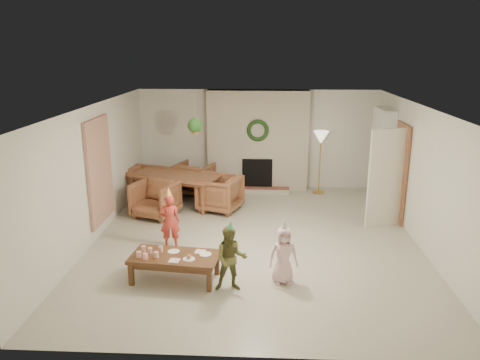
# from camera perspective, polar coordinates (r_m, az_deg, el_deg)

# --- Properties ---
(floor) EXTENTS (7.00, 7.00, 0.00)m
(floor) POSITION_cam_1_polar(r_m,az_deg,el_deg) (8.91, 1.81, -7.24)
(floor) COLOR #B7B29E
(floor) RESTS_ON ground
(ceiling) EXTENTS (7.00, 7.00, 0.00)m
(ceiling) POSITION_cam_1_polar(r_m,az_deg,el_deg) (8.25, 1.97, 8.92)
(ceiling) COLOR white
(ceiling) RESTS_ON wall_back
(wall_back) EXTENTS (7.00, 0.00, 7.00)m
(wall_back) POSITION_cam_1_polar(r_m,az_deg,el_deg) (11.91, 2.19, 5.01)
(wall_back) COLOR silver
(wall_back) RESTS_ON floor
(wall_front) EXTENTS (7.00, 0.00, 7.00)m
(wall_front) POSITION_cam_1_polar(r_m,az_deg,el_deg) (5.21, 1.19, -9.77)
(wall_front) COLOR silver
(wall_front) RESTS_ON floor
(wall_left) EXTENTS (0.00, 7.00, 7.00)m
(wall_left) POSITION_cam_1_polar(r_m,az_deg,el_deg) (9.05, -17.46, 0.75)
(wall_left) COLOR silver
(wall_left) RESTS_ON floor
(wall_right) EXTENTS (0.00, 7.00, 7.00)m
(wall_right) POSITION_cam_1_polar(r_m,az_deg,el_deg) (8.97, 21.43, 0.24)
(wall_right) COLOR silver
(wall_right) RESTS_ON floor
(fireplace_mass) EXTENTS (2.50, 0.40, 2.50)m
(fireplace_mass) POSITION_cam_1_polar(r_m,az_deg,el_deg) (11.71, 2.18, 4.83)
(fireplace_mass) COLOR #581717
(fireplace_mass) RESTS_ON floor
(fireplace_hearth) EXTENTS (1.60, 0.30, 0.12)m
(fireplace_hearth) POSITION_cam_1_polar(r_m,az_deg,el_deg) (11.66, 2.09, -1.25)
(fireplace_hearth) COLOR maroon
(fireplace_hearth) RESTS_ON floor
(fireplace_firebox) EXTENTS (0.75, 0.12, 0.75)m
(fireplace_firebox) POSITION_cam_1_polar(r_m,az_deg,el_deg) (11.72, 2.13, 0.81)
(fireplace_firebox) COLOR black
(fireplace_firebox) RESTS_ON floor
(fireplace_wreath) EXTENTS (0.54, 0.10, 0.54)m
(fireplace_wreath) POSITION_cam_1_polar(r_m,az_deg,el_deg) (11.43, 2.18, 6.08)
(fireplace_wreath) COLOR #163614
(fireplace_wreath) RESTS_ON fireplace_mass
(floor_lamp_base) EXTENTS (0.29, 0.29, 0.03)m
(floor_lamp_base) POSITION_cam_1_polar(r_m,az_deg,el_deg) (11.81, 9.57, -1.48)
(floor_lamp_base) COLOR gold
(floor_lamp_base) RESTS_ON floor
(floor_lamp_post) EXTENTS (0.03, 0.03, 1.40)m
(floor_lamp_post) POSITION_cam_1_polar(r_m,az_deg,el_deg) (11.62, 9.73, 1.87)
(floor_lamp_post) COLOR gold
(floor_lamp_post) RESTS_ON floor
(floor_lamp_shade) EXTENTS (0.37, 0.37, 0.31)m
(floor_lamp_shade) POSITION_cam_1_polar(r_m,az_deg,el_deg) (11.47, 9.89, 5.14)
(floor_lamp_shade) COLOR beige
(floor_lamp_shade) RESTS_ON floor_lamp_post
(bookshelf_carcass) EXTENTS (0.30, 1.00, 2.20)m
(bookshelf_carcass) POSITION_cam_1_polar(r_m,az_deg,el_deg) (11.10, 16.94, 2.72)
(bookshelf_carcass) COLOR white
(bookshelf_carcass) RESTS_ON floor
(bookshelf_shelf_a) EXTENTS (0.30, 0.92, 0.03)m
(bookshelf_shelf_a) POSITION_cam_1_polar(r_m,az_deg,el_deg) (11.25, 16.58, -0.50)
(bookshelf_shelf_a) COLOR white
(bookshelf_shelf_a) RESTS_ON bookshelf_carcass
(bookshelf_shelf_b) EXTENTS (0.30, 0.92, 0.03)m
(bookshelf_shelf_b) POSITION_cam_1_polar(r_m,az_deg,el_deg) (11.15, 16.74, 1.48)
(bookshelf_shelf_b) COLOR white
(bookshelf_shelf_b) RESTS_ON bookshelf_carcass
(bookshelf_shelf_c) EXTENTS (0.30, 0.92, 0.03)m
(bookshelf_shelf_c) POSITION_cam_1_polar(r_m,az_deg,el_deg) (11.06, 16.90, 3.48)
(bookshelf_shelf_c) COLOR white
(bookshelf_shelf_c) RESTS_ON bookshelf_carcass
(bookshelf_shelf_d) EXTENTS (0.30, 0.92, 0.03)m
(bookshelf_shelf_d) POSITION_cam_1_polar(r_m,az_deg,el_deg) (10.99, 17.07, 5.52)
(bookshelf_shelf_d) COLOR white
(bookshelf_shelf_d) RESTS_ON bookshelf_carcass
(books_row_lower) EXTENTS (0.20, 0.40, 0.24)m
(books_row_lower) POSITION_cam_1_polar(r_m,az_deg,el_deg) (11.07, 16.71, -0.02)
(books_row_lower) COLOR #B73921
(books_row_lower) RESTS_ON bookshelf_shelf_a
(books_row_mid) EXTENTS (0.20, 0.44, 0.24)m
(books_row_mid) POSITION_cam_1_polar(r_m,az_deg,el_deg) (11.16, 16.64, 2.24)
(books_row_mid) COLOR #285F93
(books_row_mid) RESTS_ON bookshelf_shelf_b
(books_row_upper) EXTENTS (0.20, 0.36, 0.22)m
(books_row_upper) POSITION_cam_1_polar(r_m,az_deg,el_deg) (10.94, 16.98, 4.04)
(books_row_upper) COLOR #B46E26
(books_row_upper) RESTS_ON bookshelf_shelf_c
(door_frame) EXTENTS (0.05, 0.86, 2.04)m
(door_frame) POSITION_cam_1_polar(r_m,az_deg,el_deg) (10.12, 19.01, 0.83)
(door_frame) COLOR brown
(door_frame) RESTS_ON floor
(door_leaf) EXTENTS (0.77, 0.32, 2.00)m
(door_leaf) POSITION_cam_1_polar(r_m,az_deg,el_deg) (9.67, 17.44, 0.17)
(door_leaf) COLOR beige
(door_leaf) RESTS_ON floor
(curtain_panel) EXTENTS (0.06, 1.20, 2.00)m
(curtain_panel) POSITION_cam_1_polar(r_m,az_deg,el_deg) (9.22, -16.81, 1.08)
(curtain_panel) COLOR #CCAC90
(curtain_panel) RESTS_ON wall_left
(dining_table) EXTENTS (2.27, 1.73, 0.71)m
(dining_table) POSITION_cam_1_polar(r_m,az_deg,el_deg) (10.82, -7.82, -1.16)
(dining_table) COLOR brown
(dining_table) RESTS_ON floor
(dining_chair_near) EXTENTS (1.07, 1.09, 0.78)m
(dining_chair_near) POSITION_cam_1_polar(r_m,az_deg,el_deg) (10.09, -10.34, -2.32)
(dining_chair_near) COLOR brown
(dining_chair_near) RESTS_ON floor
(dining_chair_far) EXTENTS (1.07, 1.09, 0.78)m
(dining_chair_far) POSITION_cam_1_polar(r_m,az_deg,el_deg) (11.54, -5.64, 0.20)
(dining_chair_far) COLOR brown
(dining_chair_far) RESTS_ON floor
(dining_chair_left) EXTENTS (1.09, 1.07, 0.78)m
(dining_chair_left) POSITION_cam_1_polar(r_m,az_deg,el_deg) (11.26, -11.72, -0.46)
(dining_chair_left) COLOR brown
(dining_chair_left) RESTS_ON floor
(dining_chair_right) EXTENTS (1.09, 1.07, 0.78)m
(dining_chair_right) POSITION_cam_1_polar(r_m,az_deg,el_deg) (10.31, -2.51, -1.66)
(dining_chair_right) COLOR brown
(dining_chair_right) RESTS_ON floor
(hanging_plant_cord) EXTENTS (0.01, 0.01, 0.70)m
(hanging_plant_cord) POSITION_cam_1_polar(r_m,az_deg,el_deg) (9.89, -5.53, 7.98)
(hanging_plant_cord) COLOR tan
(hanging_plant_cord) RESTS_ON ceiling
(hanging_plant_pot) EXTENTS (0.16, 0.16, 0.12)m
(hanging_plant_pot) POSITION_cam_1_polar(r_m,az_deg,el_deg) (9.94, -5.48, 5.99)
(hanging_plant_pot) COLOR #93592F
(hanging_plant_pot) RESTS_ON hanging_plant_cord
(hanging_plant_foliage) EXTENTS (0.32, 0.32, 0.32)m
(hanging_plant_foliage) POSITION_cam_1_polar(r_m,az_deg,el_deg) (9.92, -5.50, 6.67)
(hanging_plant_foliage) COLOR #21511B
(hanging_plant_foliage) RESTS_ON hanging_plant_pot
(coffee_table_top) EXTENTS (1.41, 0.82, 0.06)m
(coffee_table_top) POSITION_cam_1_polar(r_m,az_deg,el_deg) (7.37, -8.01, -9.31)
(coffee_table_top) COLOR #57341D
(coffee_table_top) RESTS_ON floor
(coffee_table_apron) EXTENTS (1.30, 0.70, 0.08)m
(coffee_table_apron) POSITION_cam_1_polar(r_m,az_deg,el_deg) (7.40, -7.99, -9.82)
(coffee_table_apron) COLOR #57341D
(coffee_table_apron) RESTS_ON floor
(coffee_leg_fl) EXTENTS (0.08, 0.08, 0.35)m
(coffee_leg_fl) POSITION_cam_1_polar(r_m,az_deg,el_deg) (7.42, -13.17, -11.18)
(coffee_leg_fl) COLOR #57341D
(coffee_leg_fl) RESTS_ON floor
(coffee_leg_fr) EXTENTS (0.08, 0.08, 0.35)m
(coffee_leg_fr) POSITION_cam_1_polar(r_m,az_deg,el_deg) (7.08, -3.77, -12.18)
(coffee_leg_fr) COLOR #57341D
(coffee_leg_fr) RESTS_ON floor
(coffee_leg_bl) EXTENTS (0.08, 0.08, 0.35)m
(coffee_leg_bl) POSITION_cam_1_polar(r_m,az_deg,el_deg) (7.88, -11.67, -9.43)
(coffee_leg_bl) COLOR #57341D
(coffee_leg_bl) RESTS_ON floor
(coffee_leg_br) EXTENTS (0.08, 0.08, 0.35)m
(coffee_leg_br) POSITION_cam_1_polar(r_m,az_deg,el_deg) (7.56, -2.83, -10.25)
(coffee_leg_br) COLOR #57341D
(coffee_leg_br) RESTS_ON floor
(cup_a) EXTENTS (0.08, 0.08, 0.09)m
(cup_a) POSITION_cam_1_polar(r_m,az_deg,el_deg) (7.37, -12.28, -8.88)
(cup_a) COLOR white
(cup_a) RESTS_ON coffee_table_top
(cup_b) EXTENTS (0.08, 0.08, 0.09)m
(cup_b) POSITION_cam_1_polar(r_m,az_deg,el_deg) (7.54, -11.72, -8.24)
(cup_b) COLOR white
(cup_b) RESTS_ON coffee_table_top
(cup_c) EXTENTS (0.08, 0.08, 0.09)m
(cup_c) POSITION_cam_1_polar(r_m,az_deg,el_deg) (7.28, -11.51, -9.14)
(cup_c) COLOR white
(cup_c) RESTS_ON coffee_table_top
(cup_d) EXTENTS (0.08, 0.08, 0.09)m
(cup_d) POSITION_cam_1_polar(r_m,az_deg,el_deg) (7.46, -10.95, -8.49)
(cup_d) COLOR white
(cup_d) RESTS_ON coffee_table_top
(cup_e) EXTENTS (0.08, 0.08, 0.09)m
(cup_e) POSITION_cam_1_polar(r_m,az_deg,el_deg) (7.30, -10.21, -8.99)
(cup_e) COLOR white
(cup_e) RESTS_ON coffee_table_top
(cup_f) EXTENTS (0.08, 0.08, 0.09)m
(cup_f) POSITION_cam_1_polar(r_m,az_deg,el_deg) (7.48, -9.68, -8.34)
(cup_f) COLOR white
(cup_f) RESTS_ON coffee_table_top
(plate_a) EXTENTS (0.21, 0.21, 0.01)m
(plate_a) POSITION_cam_1_polar(r_m,az_deg,el_deg) (7.48, -8.12, -8.64)
(plate_a) COLOR white
(plate_a) RESTS_ON coffee_table_top
(plate_b) EXTENTS (0.21, 0.21, 0.01)m
(plate_b) POSITION_cam_1_polar(r_m,az_deg,el_deg) (7.20, -6.27, -9.59)
(plate_b) COLOR white
(plate_b) RESTS_ON coffee_table_top
(plate_c) EXTENTS (0.21, 0.21, 0.01)m
(plate_c) POSITION_cam_1_polar(r_m,az_deg,el_deg) (7.33, -4.26, -9.04)
(plate_c) COLOR white
(plate_c) RESTS_ON coffee_table_top
(food_scoop) EXTENTS (0.08, 0.08, 0.07)m
(food_scoop) POSITION_cam_1_polar(r_m,az_deg,el_deg) (7.18, -6.28, -9.30)
(food_scoop) COLOR tan
(food_scoop) RESTS_ON plate_b
(napkin_left) EXTENTS (0.17, 0.17, 0.01)m
(napkin_left) POSITION_cam_1_polar(r_m,az_deg,el_deg) (7.18, -8.06, -9.72)
(napkin_left) COLOR #F1B1C3
(napkin_left) RESTS_ON coffee_table_top
(napkin_right) EXTENTS (0.17, 0.17, 0.01)m
(napkin_right) POSITION_cam_1_polar(r_m,az_deg,el_deg) (7.43, -4.89, -8.72)
(napkin_right) COLOR #F1B1C3
(napkin_right) RESTS_ON coffee_table_top
(child_red) EXTENTS (0.40, 0.29, 1.00)m
(child_red) POSITION_cam_1_polar(r_m,az_deg,el_deg) (8.48, -8.57, -5.02)
(child_red) COLOR red
(child_red) RESTS_ON floor
(party_hat_red) EXTENTS (0.16, 0.16, 0.19)m
(party_hat_red) POSITION_cam_1_polar(r_m,az_deg,el_deg) (8.31, -8.73, -1.53)
(party_hat_red) COLOR #FBFF54
(party_hat_red) RESTS_ON child_red
(child_plaid) EXTENTS (0.52, 0.42, 1.00)m
(child_plaid) POSITION_cam_1_polar(r_m,az_deg,el_deg) (6.97, -1.12, -9.64)
(child_plaid) COLOR brown
(child_plaid) RESTS_ON floor
(party_hat_plaid) EXTENTS (0.14, 0.14, 0.16)m
(party_hat_plaid) POSITION_cam_1_polar(r_m,az_deg,el_deg) (6.75, -1.15, -5.52)
(party_hat_plaid) COLOR #4EB66D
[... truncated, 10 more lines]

